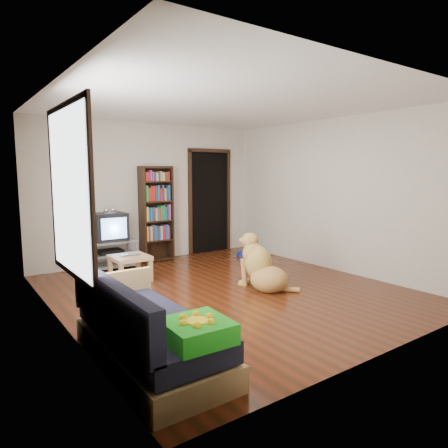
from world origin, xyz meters
TOP-DOWN VIEW (x-y plane):
  - ground at (0.00, 0.00)m, footprint 5.00×5.00m
  - ceiling at (0.00, 0.00)m, footprint 5.00×5.00m
  - wall_back at (0.00, 2.50)m, footprint 4.50×0.00m
  - wall_front at (0.00, -2.50)m, footprint 4.50×0.00m
  - wall_left at (-2.25, 0.00)m, footprint 0.00×5.00m
  - wall_right at (2.25, 0.00)m, footprint 0.00×5.00m
  - green_cushion at (-1.75, -2.06)m, footprint 0.49×0.49m
  - laptop at (-0.93, 1.25)m, footprint 0.32×0.24m
  - dog_bowl at (1.65, 1.74)m, footprint 0.22×0.22m
  - grey_rag at (1.95, 1.49)m, footprint 0.51×0.48m
  - window at (-2.23, -0.50)m, footprint 0.03×1.46m
  - doorway at (1.35, 2.48)m, footprint 1.03×0.05m
  - tv_stand at (-0.90, 2.25)m, footprint 0.90×0.45m
  - crt_tv at (-0.90, 2.27)m, footprint 0.55×0.52m
  - bookshelf at (0.05, 2.34)m, footprint 0.60×0.30m
  - sofa at (-1.87, -1.38)m, footprint 0.80×1.80m
  - coffee_table at (-0.93, 1.28)m, footprint 0.55×0.55m
  - dog at (0.48, -0.22)m, footprint 0.61×0.96m

SIDE VIEW (x-z plane):
  - ground at x=0.00m, z-range 0.00..0.00m
  - grey_rag at x=1.95m, z-range 0.00..0.03m
  - dog_bowl at x=1.65m, z-range 0.00..0.08m
  - sofa at x=-1.87m, z-range -0.14..0.66m
  - tv_stand at x=-0.90m, z-range 0.02..0.52m
  - coffee_table at x=-0.93m, z-range 0.08..0.48m
  - dog at x=0.48m, z-range -0.11..0.72m
  - laptop at x=-0.93m, z-range 0.40..0.42m
  - green_cushion at x=-1.75m, z-range 0.42..0.58m
  - crt_tv at x=-0.90m, z-range 0.45..1.03m
  - bookshelf at x=0.05m, z-range 0.10..1.90m
  - doorway at x=1.35m, z-range 0.03..2.21m
  - wall_back at x=0.00m, z-range -0.95..3.55m
  - wall_front at x=0.00m, z-range -0.95..3.55m
  - wall_left at x=-2.25m, z-range -1.20..3.80m
  - wall_right at x=2.25m, z-range -1.20..3.80m
  - window at x=-2.23m, z-range 0.65..2.35m
  - ceiling at x=0.00m, z-range 2.60..2.60m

